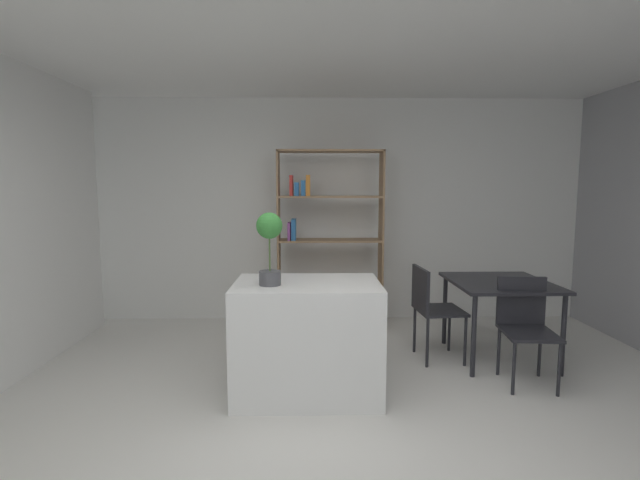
% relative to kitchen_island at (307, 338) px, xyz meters
% --- Properties ---
extents(ground_plane, '(9.11, 9.11, 0.00)m').
position_rel_kitchen_island_xyz_m(ground_plane, '(0.12, -0.81, -0.45)').
color(ground_plane, silver).
extents(back_partition, '(6.63, 0.06, 2.73)m').
position_rel_kitchen_island_xyz_m(back_partition, '(0.12, 2.18, 0.91)').
color(back_partition, white).
rests_on(back_partition, ground_plane).
extents(kitchen_island, '(1.15, 0.77, 0.91)m').
position_rel_kitchen_island_xyz_m(kitchen_island, '(0.00, 0.00, 0.00)').
color(kitchen_island, white).
rests_on(kitchen_island, ground_plane).
extents(potted_plant_on_island, '(0.20, 0.20, 0.56)m').
position_rel_kitchen_island_xyz_m(potted_plant_on_island, '(-0.28, -0.09, 0.80)').
color(potted_plant_on_island, '#4C4C51').
rests_on(potted_plant_on_island, kitchen_island).
extents(open_bookshelf, '(1.22, 0.33, 2.08)m').
position_rel_kitchen_island_xyz_m(open_bookshelf, '(0.18, 1.77, 0.60)').
color(open_bookshelf, '#997551').
rests_on(open_bookshelf, ground_plane).
extents(dining_table, '(0.91, 0.99, 0.76)m').
position_rel_kitchen_island_xyz_m(dining_table, '(1.84, 0.72, 0.23)').
color(dining_table, '#232328').
rests_on(dining_table, ground_plane).
extents(dining_chair_near, '(0.45, 0.49, 0.88)m').
position_rel_kitchen_island_xyz_m(dining_chair_near, '(1.85, 0.20, 0.07)').
color(dining_chair_near, '#232328').
rests_on(dining_chair_near, ground_plane).
extents(dining_chair_island_side, '(0.45, 0.49, 0.90)m').
position_rel_kitchen_island_xyz_m(dining_chair_island_side, '(1.18, 0.71, 0.10)').
color(dining_chair_island_side, '#232328').
rests_on(dining_chair_island_side, ground_plane).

